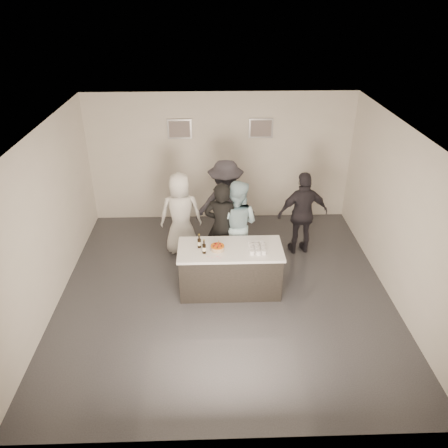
{
  "coord_description": "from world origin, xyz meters",
  "views": [
    {
      "loc": [
        -0.23,
        -6.49,
        5.0
      ],
      "look_at": [
        0.0,
        0.5,
        1.15
      ],
      "focal_mm": 35.0,
      "sensor_mm": 36.0,
      "label": 1
    }
  ],
  "objects_px": {
    "beer_bottle_a": "(199,241)",
    "person_guest_right": "(303,214)",
    "person_main_blue": "(236,224)",
    "person_guest_left": "(181,214)",
    "cake": "(217,248)",
    "bar_counter": "(230,269)",
    "beer_bottle_b": "(204,247)",
    "person_main_black": "(222,227)",
    "person_guest_back": "(226,205)"
  },
  "relations": [
    {
      "from": "person_main_black",
      "to": "person_main_blue",
      "type": "relative_size",
      "value": 1.01
    },
    {
      "from": "cake",
      "to": "bar_counter",
      "type": "bearing_deg",
      "value": 10.6
    },
    {
      "from": "beer_bottle_b",
      "to": "cake",
      "type": "bearing_deg",
      "value": 23.06
    },
    {
      "from": "person_guest_right",
      "to": "cake",
      "type": "bearing_deg",
      "value": 29.27
    },
    {
      "from": "person_main_black",
      "to": "person_guest_left",
      "type": "relative_size",
      "value": 1.05
    },
    {
      "from": "person_main_black",
      "to": "person_guest_left",
      "type": "bearing_deg",
      "value": -24.68
    },
    {
      "from": "person_guest_right",
      "to": "beer_bottle_a",
      "type": "bearing_deg",
      "value": 23.05
    },
    {
      "from": "cake",
      "to": "person_main_black",
      "type": "bearing_deg",
      "value": 82.89
    },
    {
      "from": "cake",
      "to": "person_main_black",
      "type": "height_order",
      "value": "person_main_black"
    },
    {
      "from": "beer_bottle_b",
      "to": "person_guest_left",
      "type": "xyz_separation_m",
      "value": [
        -0.49,
        1.52,
        -0.15
      ]
    },
    {
      "from": "person_guest_right",
      "to": "person_guest_back",
      "type": "distance_m",
      "value": 1.6
    },
    {
      "from": "beer_bottle_b",
      "to": "person_guest_left",
      "type": "bearing_deg",
      "value": 107.92
    },
    {
      "from": "person_main_blue",
      "to": "person_guest_back",
      "type": "relative_size",
      "value": 0.94
    },
    {
      "from": "bar_counter",
      "to": "person_main_blue",
      "type": "xyz_separation_m",
      "value": [
        0.16,
        0.85,
        0.46
      ]
    },
    {
      "from": "bar_counter",
      "to": "beer_bottle_b",
      "type": "xyz_separation_m",
      "value": [
        -0.46,
        -0.14,
        0.58
      ]
    },
    {
      "from": "person_guest_right",
      "to": "person_main_black",
      "type": "bearing_deg",
      "value": 11.31
    },
    {
      "from": "bar_counter",
      "to": "person_guest_right",
      "type": "bearing_deg",
      "value": 40.05
    },
    {
      "from": "bar_counter",
      "to": "beer_bottle_a",
      "type": "distance_m",
      "value": 0.8
    },
    {
      "from": "cake",
      "to": "person_guest_back",
      "type": "bearing_deg",
      "value": 82.97
    },
    {
      "from": "person_main_blue",
      "to": "person_guest_left",
      "type": "distance_m",
      "value": 1.23
    },
    {
      "from": "beer_bottle_a",
      "to": "person_main_blue",
      "type": "height_order",
      "value": "person_main_blue"
    },
    {
      "from": "person_main_blue",
      "to": "person_main_black",
      "type": "bearing_deg",
      "value": 45.49
    },
    {
      "from": "person_guest_right",
      "to": "person_guest_left",
      "type": "bearing_deg",
      "value": -9.71
    },
    {
      "from": "bar_counter",
      "to": "beer_bottle_b",
      "type": "bearing_deg",
      "value": -162.9
    },
    {
      "from": "person_main_blue",
      "to": "person_guest_left",
      "type": "xyz_separation_m",
      "value": [
        -1.11,
        0.53,
        -0.03
      ]
    },
    {
      "from": "beer_bottle_a",
      "to": "person_guest_right",
      "type": "distance_m",
      "value": 2.44
    },
    {
      "from": "beer_bottle_a",
      "to": "beer_bottle_b",
      "type": "height_order",
      "value": "same"
    },
    {
      "from": "beer_bottle_b",
      "to": "person_guest_back",
      "type": "height_order",
      "value": "person_guest_back"
    },
    {
      "from": "bar_counter",
      "to": "person_guest_right",
      "type": "xyz_separation_m",
      "value": [
        1.54,
        1.3,
        0.44
      ]
    },
    {
      "from": "cake",
      "to": "person_guest_right",
      "type": "distance_m",
      "value": 2.22
    },
    {
      "from": "person_main_blue",
      "to": "person_guest_right",
      "type": "height_order",
      "value": "person_main_blue"
    },
    {
      "from": "person_guest_left",
      "to": "person_guest_back",
      "type": "relative_size",
      "value": 0.9
    },
    {
      "from": "person_main_black",
      "to": "person_guest_left",
      "type": "distance_m",
      "value": 1.06
    },
    {
      "from": "person_guest_left",
      "to": "person_guest_right",
      "type": "relative_size",
      "value": 0.99
    },
    {
      "from": "cake",
      "to": "person_guest_right",
      "type": "relative_size",
      "value": 0.14
    },
    {
      "from": "beer_bottle_b",
      "to": "person_main_blue",
      "type": "bearing_deg",
      "value": 58.17
    },
    {
      "from": "beer_bottle_b",
      "to": "person_main_black",
      "type": "relative_size",
      "value": 0.14
    },
    {
      "from": "person_guest_left",
      "to": "beer_bottle_a",
      "type": "bearing_deg",
      "value": 102.52
    },
    {
      "from": "bar_counter",
      "to": "beer_bottle_b",
      "type": "distance_m",
      "value": 0.75
    },
    {
      "from": "beer_bottle_a",
      "to": "person_guest_right",
      "type": "relative_size",
      "value": 0.15
    },
    {
      "from": "cake",
      "to": "person_guest_left",
      "type": "relative_size",
      "value": 0.14
    },
    {
      "from": "bar_counter",
      "to": "cake",
      "type": "bearing_deg",
      "value": -169.4
    },
    {
      "from": "person_main_black",
      "to": "person_guest_right",
      "type": "distance_m",
      "value": 1.78
    },
    {
      "from": "person_main_black",
      "to": "beer_bottle_b",
      "type": "bearing_deg",
      "value": 83.45
    },
    {
      "from": "person_guest_left",
      "to": "person_guest_right",
      "type": "bearing_deg",
      "value": 173.72
    },
    {
      "from": "person_main_blue",
      "to": "person_guest_back",
      "type": "distance_m",
      "value": 0.76
    },
    {
      "from": "person_guest_back",
      "to": "bar_counter",
      "type": "bearing_deg",
      "value": 93.32
    },
    {
      "from": "beer_bottle_b",
      "to": "person_guest_back",
      "type": "relative_size",
      "value": 0.13
    },
    {
      "from": "cake",
      "to": "beer_bottle_a",
      "type": "bearing_deg",
      "value": 164.33
    },
    {
      "from": "bar_counter",
      "to": "person_guest_right",
      "type": "distance_m",
      "value": 2.06
    }
  ]
}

